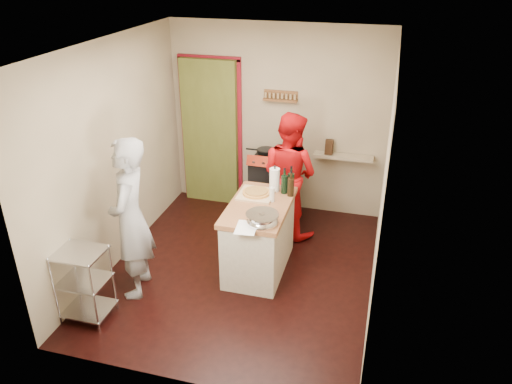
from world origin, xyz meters
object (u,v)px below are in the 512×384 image
wire_shelving (84,281)px  person_stripe (131,219)px  stove (274,186)px  island (259,235)px  person_red (289,174)px

wire_shelving → person_stripe: bearing=63.2°
stove → island: bearing=-83.8°
stove → person_stripe: person_stripe is taller
wire_shelving → person_stripe: (0.28, 0.55, 0.45)m
stove → person_red: 0.59m
stove → wire_shelving: size_ratio=1.26×
wire_shelving → island: 1.96m
wire_shelving → island: bearing=41.4°
wire_shelving → person_red: size_ratio=0.49×
island → person_red: (0.14, 0.96, 0.37)m
island → person_stripe: bearing=-148.0°
island → person_stripe: (-1.19, -0.75, 0.44)m
island → person_red: size_ratio=0.76×
stove → person_red: (0.28, -0.36, 0.37)m
stove → wire_shelving: (-1.33, -2.62, -0.01)m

